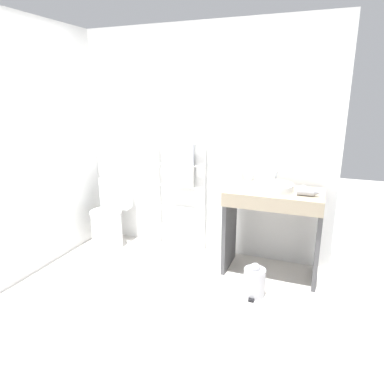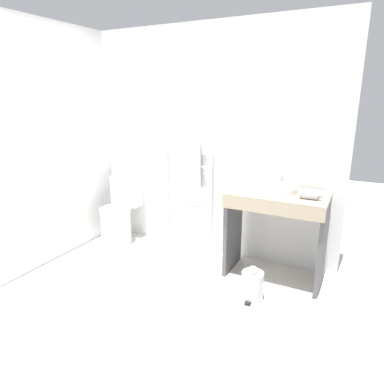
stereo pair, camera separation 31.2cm
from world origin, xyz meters
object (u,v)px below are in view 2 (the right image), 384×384
toilet (119,216)px  hair_dryer (310,195)px  cup_near_edge (254,181)px  trash_bin (252,285)px  towel_radiator (188,173)px  sink_basin (276,189)px  cup_near_wall (245,179)px

toilet → hair_dryer: hair_dryer is taller
cup_near_edge → hair_dryer: cup_near_edge is taller
toilet → hair_dryer: bearing=-1.8°
hair_dryer → trash_bin: size_ratio=0.62×
toilet → towel_radiator: 1.04m
sink_basin → trash_bin: bearing=-95.1°
sink_basin → trash_bin: (-0.04, -0.48, -0.78)m
cup_near_edge → trash_bin: 1.01m
sink_basin → cup_near_wall: bearing=156.1°
towel_radiator → hair_dryer: (1.39, -0.33, 0.01)m
sink_basin → cup_near_edge: (-0.25, 0.12, 0.02)m
hair_dryer → cup_near_edge: bearing=161.0°
cup_near_wall → hair_dryer: size_ratio=0.52×
towel_radiator → hair_dryer: 1.43m
towel_radiator → cup_near_wall: 0.72m
towel_radiator → cup_near_wall: size_ratio=12.49×
towel_radiator → cup_near_wall: (0.71, -0.09, 0.03)m
cup_near_wall → toilet: bearing=-173.9°
towel_radiator → cup_near_edge: 0.83m
sink_basin → cup_near_edge: size_ratio=4.01×
cup_near_wall → hair_dryer: bearing=-19.2°
toilet → trash_bin: 1.92m
cup_near_wall → towel_radiator: bearing=172.8°
toilet → sink_basin: sink_basin is taller
toilet → cup_near_wall: bearing=6.1°
cup_near_edge → trash_bin: cup_near_edge is taller
toilet → cup_near_wall: size_ratio=7.76×
sink_basin → cup_near_wall: cup_near_wall is taller
cup_near_wall → cup_near_edge: (0.11, -0.04, -0.00)m
sink_basin → hair_dryer: 0.33m
sink_basin → cup_near_edge: cup_near_edge is taller
towel_radiator → hair_dryer: towel_radiator is taller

